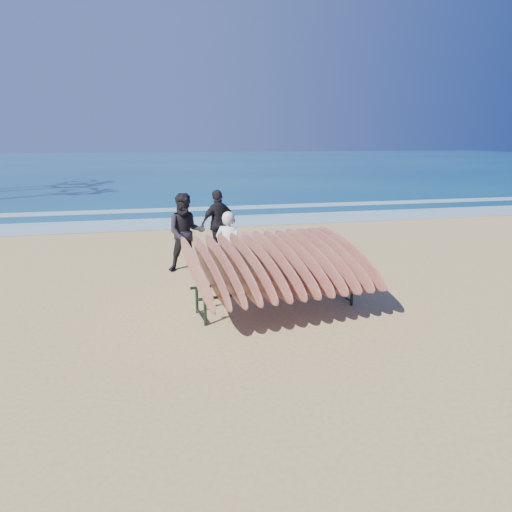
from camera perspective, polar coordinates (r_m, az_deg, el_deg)
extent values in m
plane|color=tan|center=(8.58, 1.17, -7.48)|extent=(120.00, 120.00, 0.00)
plane|color=navy|center=(62.83, -11.02, 11.36)|extent=(160.00, 160.00, 0.00)
plane|color=white|center=(18.11, -6.35, 4.26)|extent=(160.00, 160.00, 0.00)
plane|color=white|center=(21.55, -7.40, 5.87)|extent=(160.00, 160.00, 0.00)
cylinder|color=black|center=(8.10, -6.37, -7.02)|extent=(0.06, 0.06, 0.50)
cylinder|color=black|center=(9.20, 11.89, -4.59)|extent=(0.06, 0.06, 0.50)
cylinder|color=black|center=(8.69, -7.40, -5.52)|extent=(0.06, 0.06, 0.50)
cylinder|color=black|center=(9.72, 9.89, -3.43)|extent=(0.06, 0.06, 0.50)
cylinder|color=black|center=(8.46, 3.39, -4.21)|extent=(3.18, 0.47, 0.06)
cylinder|color=black|center=(9.03, 1.76, -2.97)|extent=(3.18, 0.47, 0.06)
cylinder|color=black|center=(8.46, -6.87, -7.32)|extent=(0.13, 0.65, 0.04)
cylinder|color=black|center=(9.51, 10.81, -4.96)|extent=(0.13, 0.65, 0.04)
ellipsoid|color=#61060B|center=(8.17, -7.52, -1.83)|extent=(0.44, 2.81, 1.14)
ellipsoid|color=#61060B|center=(8.22, -5.77, -1.66)|extent=(0.44, 2.81, 1.14)
ellipsoid|color=#61060B|center=(8.29, -4.04, -1.49)|extent=(0.44, 2.81, 1.14)
ellipsoid|color=#61060B|center=(8.36, -2.34, -1.33)|extent=(0.44, 2.81, 1.14)
ellipsoid|color=#61060B|center=(8.44, -0.67, -1.16)|extent=(0.44, 2.81, 1.14)
ellipsoid|color=#61060B|center=(8.52, 0.97, -1.00)|extent=(0.44, 2.81, 1.14)
ellipsoid|color=#61060B|center=(8.62, 2.58, -0.85)|extent=(0.44, 2.81, 1.14)
ellipsoid|color=#61060B|center=(8.71, 4.15, -0.69)|extent=(0.44, 2.81, 1.14)
ellipsoid|color=#61060B|center=(8.82, 5.68, -0.54)|extent=(0.44, 2.81, 1.14)
ellipsoid|color=#61060B|center=(8.93, 7.18, -0.39)|extent=(0.44, 2.81, 1.14)
ellipsoid|color=#61060B|center=(9.05, 8.63, -0.24)|extent=(0.44, 2.81, 1.14)
ellipsoid|color=#61060B|center=(9.17, 10.05, -0.10)|extent=(0.44, 2.81, 1.14)
ellipsoid|color=#61060B|center=(9.30, 11.43, 0.04)|extent=(0.44, 2.81, 1.14)
imported|color=silver|center=(10.18, -3.43, 0.99)|extent=(0.73, 0.65, 1.67)
imported|color=black|center=(11.29, -8.74, 2.88)|extent=(0.94, 0.73, 1.93)
imported|color=black|center=(12.70, -4.71, 4.11)|extent=(1.17, 0.86, 1.85)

